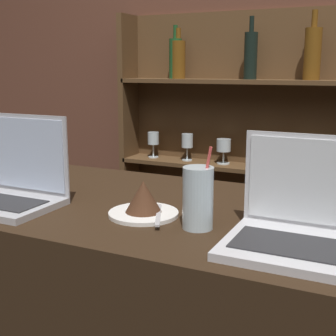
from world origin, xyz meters
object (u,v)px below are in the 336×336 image
object	(u,v)px
laptop_near	(10,184)
cake_plate	(144,202)
water_glass	(198,198)
laptop_far	(302,224)

from	to	relation	value
laptop_near	cake_plate	size ratio (longest dim) A/B	1.68
laptop_near	cake_plate	xyz separation A→B (m)	(0.39, 0.06, -0.02)
water_glass	laptop_near	bearing A→B (deg)	-176.56
laptop_far	cake_plate	bearing A→B (deg)	174.45
laptop_far	water_glass	bearing A→B (deg)	177.60
laptop_near	water_glass	size ratio (longest dim) A/B	1.56
laptop_near	water_glass	world-z (taller)	laptop_near
laptop_near	water_glass	xyz separation A→B (m)	(0.55, 0.03, 0.02)
cake_plate	water_glass	size ratio (longest dim) A/B	0.93
water_glass	laptop_far	bearing A→B (deg)	-2.40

